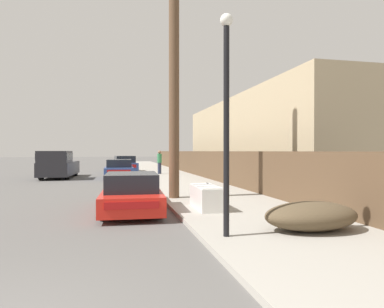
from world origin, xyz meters
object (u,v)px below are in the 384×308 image
(utility_pole, at_px, (174,70))
(car_parked_mid, at_px, (119,169))
(parked_sports_car_red, at_px, (132,194))
(pedestrian, at_px, (159,162))
(car_parked_far, at_px, (125,165))
(pickup_truck, at_px, (58,165))
(street_lamp, at_px, (226,107))
(brush_pile, at_px, (311,216))
(discarded_fridge, at_px, (206,197))

(utility_pole, bearing_deg, car_parked_mid, 99.48)
(parked_sports_car_red, distance_m, pedestrian, 15.52)
(utility_pole, bearing_deg, parked_sports_car_red, -130.90)
(car_parked_far, height_order, utility_pole, utility_pole)
(parked_sports_car_red, xyz_separation_m, pickup_truck, (-4.26, 14.04, 0.38))
(parked_sports_car_red, distance_m, street_lamp, 4.88)
(brush_pile, distance_m, pedestrian, 19.21)
(discarded_fridge, height_order, car_parked_mid, car_parked_mid)
(discarded_fridge, distance_m, car_parked_far, 20.08)
(parked_sports_car_red, height_order, utility_pole, utility_pole)
(parked_sports_car_red, distance_m, car_parked_mid, 12.96)
(pickup_truck, bearing_deg, street_lamp, 110.44)
(parked_sports_car_red, bearing_deg, pedestrian, 82.19)
(car_parked_mid, distance_m, pickup_truck, 4.21)
(car_parked_mid, distance_m, brush_pile, 17.32)
(parked_sports_car_red, distance_m, brush_pile, 5.38)
(car_parked_far, bearing_deg, utility_pole, -90.36)
(car_parked_mid, relative_size, utility_pole, 0.45)
(pickup_truck, distance_m, pedestrian, 7.18)
(car_parked_far, relative_size, brush_pile, 2.09)
(utility_pole, height_order, brush_pile, utility_pole)
(discarded_fridge, bearing_deg, utility_pole, 102.93)
(pickup_truck, bearing_deg, brush_pile, 115.98)
(car_parked_mid, bearing_deg, brush_pile, -75.81)
(discarded_fridge, xyz_separation_m, brush_pile, (1.50, -3.25, -0.03))
(parked_sports_car_red, distance_m, utility_pole, 4.99)
(discarded_fridge, height_order, pickup_truck, pickup_truck)
(parked_sports_car_red, relative_size, pickup_truck, 0.80)
(pickup_truck, bearing_deg, utility_pole, 118.10)
(discarded_fridge, distance_m, pedestrian, 15.95)
(utility_pole, xyz_separation_m, brush_pile, (2.02, -5.83, -4.42))
(pedestrian, bearing_deg, pickup_truck, -170.27)
(car_parked_mid, height_order, car_parked_far, car_parked_far)
(utility_pole, distance_m, brush_pile, 7.59)
(utility_pole, relative_size, pedestrian, 5.26)
(discarded_fridge, xyz_separation_m, utility_pole, (-0.53, 2.57, 4.39))
(discarded_fridge, bearing_deg, brush_pile, -63.98)
(utility_pole, distance_m, street_lamp, 6.28)
(discarded_fridge, distance_m, parked_sports_car_red, 2.28)
(discarded_fridge, height_order, pedestrian, pedestrian)
(car_parked_mid, relative_size, pickup_truck, 0.77)
(parked_sports_car_red, bearing_deg, car_parked_mid, 93.57)
(discarded_fridge, relative_size, brush_pile, 0.83)
(discarded_fridge, relative_size, parked_sports_car_red, 0.41)
(utility_pole, bearing_deg, pickup_truck, 115.92)
(car_parked_far, distance_m, street_lamp, 23.46)
(brush_pile, xyz_separation_m, pedestrian, (-0.85, 19.18, 0.60))
(pickup_truck, distance_m, brush_pile, 19.64)
(utility_pole, xyz_separation_m, pedestrian, (1.18, 13.36, -3.82))
(car_parked_mid, xyz_separation_m, pedestrian, (3.02, 2.30, 0.43))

